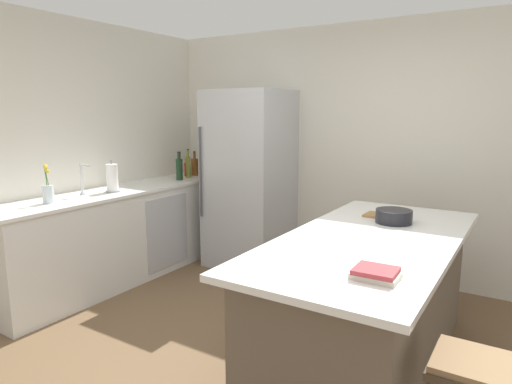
{
  "coord_description": "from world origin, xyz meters",
  "views": [
    {
      "loc": [
        1.44,
        -2.28,
        1.71
      ],
      "look_at": [
        -0.66,
        1.05,
        1.0
      ],
      "focal_mm": 31.28,
      "sensor_mm": 36.0,
      "label": 1
    }
  ],
  "objects_px": {
    "kitchen_island": "(368,301)",
    "hot_sauce_bottle": "(186,169)",
    "cookbook_stack": "(376,274)",
    "flower_vase": "(48,192)",
    "bar_stool": "(472,382)",
    "syrup_bottle": "(204,166)",
    "cutting_board": "(385,216)",
    "whiskey_bottle": "(195,166)",
    "wine_bottle": "(179,168)",
    "mixing_bowl": "(394,216)",
    "refrigerator": "(250,179)",
    "paper_towel_roll": "(112,178)",
    "sink_faucet": "(83,178)",
    "vinegar_bottle": "(179,168)",
    "olive_oil_bottle": "(188,166)"
  },
  "relations": [
    {
      "from": "wine_bottle",
      "to": "refrigerator",
      "type": "bearing_deg",
      "value": 20.37
    },
    {
      "from": "wine_bottle",
      "to": "syrup_bottle",
      "type": "bearing_deg",
      "value": 92.4
    },
    {
      "from": "olive_oil_bottle",
      "to": "vinegar_bottle",
      "type": "relative_size",
      "value": 1.1
    },
    {
      "from": "bar_stool",
      "to": "syrup_bottle",
      "type": "distance_m",
      "value": 4.03
    },
    {
      "from": "mixing_bowl",
      "to": "cookbook_stack",
      "type": "bearing_deg",
      "value": -78.76
    },
    {
      "from": "syrup_bottle",
      "to": "hot_sauce_bottle",
      "type": "height_order",
      "value": "syrup_bottle"
    },
    {
      "from": "flower_vase",
      "to": "cookbook_stack",
      "type": "distance_m",
      "value": 2.9
    },
    {
      "from": "refrigerator",
      "to": "flower_vase",
      "type": "height_order",
      "value": "refrigerator"
    },
    {
      "from": "flower_vase",
      "to": "syrup_bottle",
      "type": "height_order",
      "value": "flower_vase"
    },
    {
      "from": "flower_vase",
      "to": "olive_oil_bottle",
      "type": "height_order",
      "value": "olive_oil_bottle"
    },
    {
      "from": "hot_sauce_bottle",
      "to": "wine_bottle",
      "type": "height_order",
      "value": "wine_bottle"
    },
    {
      "from": "cookbook_stack",
      "to": "kitchen_island",
      "type": "bearing_deg",
      "value": 109.6
    },
    {
      "from": "paper_towel_roll",
      "to": "whiskey_bottle",
      "type": "bearing_deg",
      "value": 92.46
    },
    {
      "from": "kitchen_island",
      "to": "sink_faucet",
      "type": "relative_size",
      "value": 7.49
    },
    {
      "from": "bar_stool",
      "to": "whiskey_bottle",
      "type": "bearing_deg",
      "value": 147.83
    },
    {
      "from": "bar_stool",
      "to": "cookbook_stack",
      "type": "distance_m",
      "value": 0.63
    },
    {
      "from": "kitchen_island",
      "to": "hot_sauce_bottle",
      "type": "height_order",
      "value": "hot_sauce_bottle"
    },
    {
      "from": "sink_faucet",
      "to": "vinegar_bottle",
      "type": "relative_size",
      "value": 0.96
    },
    {
      "from": "wine_bottle",
      "to": "mixing_bowl",
      "type": "xyz_separation_m",
      "value": [
        2.6,
        -0.57,
        -0.12
      ]
    },
    {
      "from": "olive_oil_bottle",
      "to": "cutting_board",
      "type": "relative_size",
      "value": 1.1
    },
    {
      "from": "cookbook_stack",
      "to": "whiskey_bottle",
      "type": "bearing_deg",
      "value": 143.99
    },
    {
      "from": "whiskey_bottle",
      "to": "hot_sauce_bottle",
      "type": "xyz_separation_m",
      "value": [
        -0.06,
        -0.09,
        -0.02
      ]
    },
    {
      "from": "vinegar_bottle",
      "to": "hot_sauce_bottle",
      "type": "bearing_deg",
      "value": 107.11
    },
    {
      "from": "olive_oil_bottle",
      "to": "wine_bottle",
      "type": "relative_size",
      "value": 1.05
    },
    {
      "from": "hot_sauce_bottle",
      "to": "mixing_bowl",
      "type": "distance_m",
      "value": 2.88
    },
    {
      "from": "kitchen_island",
      "to": "bar_stool",
      "type": "relative_size",
      "value": 3.62
    },
    {
      "from": "syrup_bottle",
      "to": "sink_faucet",
      "type": "bearing_deg",
      "value": -94.07
    },
    {
      "from": "paper_towel_roll",
      "to": "bar_stool",
      "type": "bearing_deg",
      "value": -13.85
    },
    {
      "from": "bar_stool",
      "to": "olive_oil_bottle",
      "type": "xyz_separation_m",
      "value": [
        -3.32,
        1.93,
        0.57
      ]
    },
    {
      "from": "syrup_bottle",
      "to": "vinegar_bottle",
      "type": "distance_m",
      "value": 0.4
    },
    {
      "from": "syrup_bottle",
      "to": "cutting_board",
      "type": "relative_size",
      "value": 0.92
    },
    {
      "from": "cookbook_stack",
      "to": "flower_vase",
      "type": "bearing_deg",
      "value": 177.03
    },
    {
      "from": "refrigerator",
      "to": "paper_towel_roll",
      "type": "distance_m",
      "value": 1.46
    },
    {
      "from": "wine_bottle",
      "to": "cookbook_stack",
      "type": "height_order",
      "value": "wine_bottle"
    },
    {
      "from": "paper_towel_roll",
      "to": "olive_oil_bottle",
      "type": "height_order",
      "value": "olive_oil_bottle"
    },
    {
      "from": "syrup_bottle",
      "to": "cookbook_stack",
      "type": "bearing_deg",
      "value": -37.88
    },
    {
      "from": "kitchen_island",
      "to": "sink_faucet",
      "type": "height_order",
      "value": "sink_faucet"
    },
    {
      "from": "bar_stool",
      "to": "paper_towel_roll",
      "type": "xyz_separation_m",
      "value": [
        -3.33,
        0.82,
        0.56
      ]
    },
    {
      "from": "refrigerator",
      "to": "paper_towel_roll",
      "type": "bearing_deg",
      "value": -123.46
    },
    {
      "from": "vinegar_bottle",
      "to": "mixing_bowl",
      "type": "xyz_separation_m",
      "value": [
        2.68,
        -0.65,
        -0.11
      ]
    },
    {
      "from": "flower_vase",
      "to": "hot_sauce_bottle",
      "type": "bearing_deg",
      "value": 92.6
    },
    {
      "from": "cookbook_stack",
      "to": "paper_towel_roll",
      "type": "bearing_deg",
      "value": 164.12
    },
    {
      "from": "wine_bottle",
      "to": "cutting_board",
      "type": "xyz_separation_m",
      "value": [
        2.5,
        -0.44,
        -0.16
      ]
    },
    {
      "from": "sink_faucet",
      "to": "mixing_bowl",
      "type": "xyz_separation_m",
      "value": [
        2.74,
        0.61,
        -0.14
      ]
    },
    {
      "from": "wine_bottle",
      "to": "hot_sauce_bottle",
      "type": "bearing_deg",
      "value": 117.19
    },
    {
      "from": "wine_bottle",
      "to": "cutting_board",
      "type": "bearing_deg",
      "value": -9.9
    },
    {
      "from": "cookbook_stack",
      "to": "cutting_board",
      "type": "distance_m",
      "value": 1.35
    },
    {
      "from": "sink_faucet",
      "to": "olive_oil_bottle",
      "type": "height_order",
      "value": "olive_oil_bottle"
    },
    {
      "from": "sink_faucet",
      "to": "hot_sauce_bottle",
      "type": "height_order",
      "value": "sink_faucet"
    },
    {
      "from": "vinegar_bottle",
      "to": "kitchen_island",
      "type": "bearing_deg",
      "value": -22.82
    }
  ]
}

